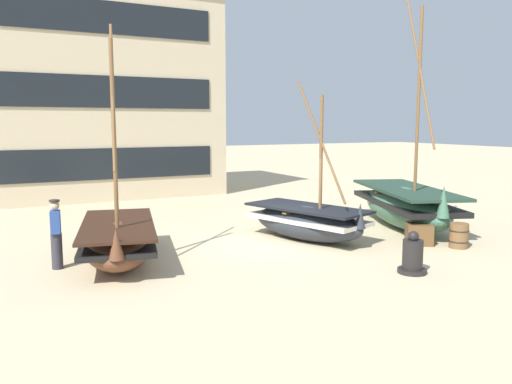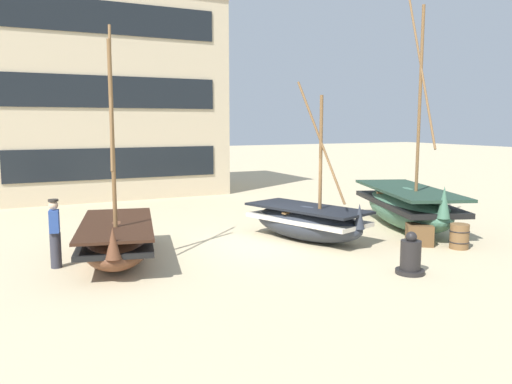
% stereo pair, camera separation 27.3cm
% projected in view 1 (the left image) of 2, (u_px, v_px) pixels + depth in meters
% --- Properties ---
extents(ground_plane, '(120.00, 120.00, 0.00)m').
position_uv_depth(ground_plane, '(272.00, 243.00, 15.05)').
color(ground_plane, '#CCB78E').
extents(fishing_boat_near_left, '(2.71, 4.71, 5.88)m').
position_uv_depth(fishing_boat_near_left, '(118.00, 240.00, 13.06)').
color(fishing_boat_near_left, brown).
rests_on(fishing_boat_near_left, ground).
extents(fishing_boat_centre_large, '(3.76, 5.85, 7.71)m').
position_uv_depth(fishing_boat_centre_large, '(406.00, 205.00, 17.36)').
color(fishing_boat_centre_large, '#427056').
rests_on(fishing_boat_centre_large, ground).
extents(fishing_boat_far_right, '(2.68, 4.15, 4.71)m').
position_uv_depth(fishing_boat_far_right, '(308.00, 221.00, 15.47)').
color(fishing_boat_far_right, '#2D333D').
rests_on(fishing_boat_far_right, ground).
extents(fisherman_by_hull, '(0.28, 0.39, 1.68)m').
position_uv_depth(fisherman_by_hull, '(56.00, 235.00, 12.34)').
color(fisherman_by_hull, '#33333D').
rests_on(fisherman_by_hull, ground).
extents(capstan_winch, '(0.68, 0.68, 1.00)m').
position_uv_depth(capstan_winch, '(413.00, 256.00, 12.04)').
color(capstan_winch, black).
rests_on(capstan_winch, ground).
extents(wooden_barrel, '(0.56, 0.56, 0.70)m').
position_uv_depth(wooden_barrel, '(459.00, 236.00, 14.49)').
color(wooden_barrel, brown).
rests_on(wooden_barrel, ground).
extents(cargo_crate, '(0.99, 0.99, 0.59)m').
position_uv_depth(cargo_crate, '(419.00, 234.00, 14.95)').
color(cargo_crate, brown).
rests_on(cargo_crate, ground).
extents(harbor_building_main, '(11.43, 6.64, 9.65)m').
position_uv_depth(harbor_building_main, '(96.00, 95.00, 25.12)').
color(harbor_building_main, beige).
rests_on(harbor_building_main, ground).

